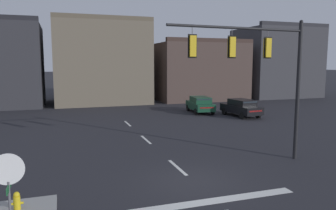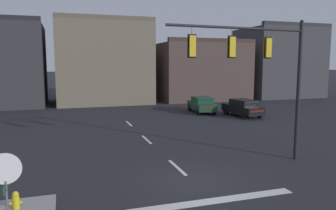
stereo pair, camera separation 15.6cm
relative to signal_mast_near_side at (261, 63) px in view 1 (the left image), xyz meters
The scene contains 9 objects.
ground_plane 6.48m from the signal_mast_near_side, 161.45° to the right, with size 400.00×400.00×0.00m, color #232328.
stop_bar_paint 7.16m from the signal_mast_near_side, 140.11° to the right, with size 6.40×0.50×0.01m, color silver.
lane_centreline 6.37m from the signal_mast_near_side, behind, with size 0.16×26.40×0.01m.
signal_mast_near_side is the anchor object (origin of this frame).
stop_sign 11.98m from the signal_mast_near_side, 153.14° to the right, with size 0.76×0.64×2.83m.
car_lot_nearside 17.33m from the signal_mast_near_side, 75.86° to the left, with size 2.31×4.60×1.61m.
car_lot_middle 15.21m from the signal_mast_near_side, 62.36° to the left, with size 2.22×4.57×1.61m.
fire_hydrant 11.80m from the signal_mast_near_side, 168.22° to the right, with size 0.40×0.30×0.75m.
building_row 28.77m from the signal_mast_near_side, 87.50° to the left, with size 50.94×11.39×10.43m.
Camera 1 is at (-5.15, -12.11, 4.91)m, focal length 34.86 mm.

